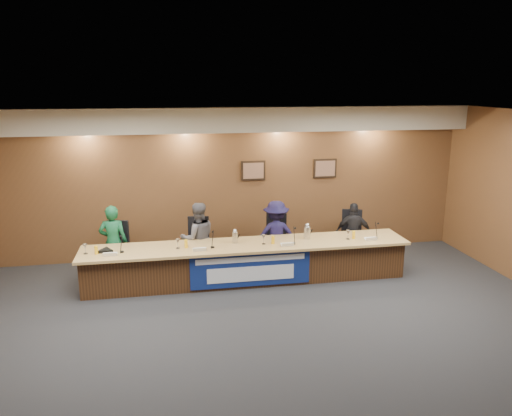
{
  "coord_description": "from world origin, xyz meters",
  "views": [
    {
      "loc": [
        -1.44,
        -6.4,
        3.67
      ],
      "look_at": [
        0.23,
        2.74,
        1.34
      ],
      "focal_mm": 35.0,
      "sensor_mm": 36.0,
      "label": 1
    }
  ],
  "objects_px": {
    "banner": "(251,269)",
    "panelist_b": "(198,238)",
    "panelist_a": "(113,242)",
    "office_chair_d": "(351,239)",
    "panelist_d": "(353,233)",
    "carafe_mid": "(235,237)",
    "office_chair_a": "(115,253)",
    "office_chair_b": "(198,248)",
    "office_chair_c": "(275,244)",
    "dais_body": "(247,263)",
    "panelist_c": "(276,235)",
    "speakerphone": "(106,251)",
    "carafe_right": "(307,233)"
  },
  "relations": [
    {
      "from": "office_chair_b",
      "to": "speakerphone",
      "type": "distance_m",
      "value": 1.85
    },
    {
      "from": "dais_body",
      "to": "panelist_a",
      "type": "height_order",
      "value": "panelist_a"
    },
    {
      "from": "banner",
      "to": "panelist_a",
      "type": "relative_size",
      "value": 1.52
    },
    {
      "from": "banner",
      "to": "office_chair_b",
      "type": "distance_m",
      "value": 1.4
    },
    {
      "from": "office_chair_a",
      "to": "carafe_mid",
      "type": "height_order",
      "value": "carafe_mid"
    },
    {
      "from": "panelist_d",
      "to": "carafe_mid",
      "type": "bearing_deg",
      "value": 26.68
    },
    {
      "from": "panelist_a",
      "to": "carafe_mid",
      "type": "relative_size",
      "value": 6.59
    },
    {
      "from": "office_chair_d",
      "to": "carafe_mid",
      "type": "xyz_separation_m",
      "value": [
        -2.55,
        -0.62,
        0.38
      ]
    },
    {
      "from": "dais_body",
      "to": "office_chair_b",
      "type": "relative_size",
      "value": 12.5
    },
    {
      "from": "panelist_d",
      "to": "office_chair_c",
      "type": "height_order",
      "value": "panelist_d"
    },
    {
      "from": "panelist_a",
      "to": "panelist_d",
      "type": "xyz_separation_m",
      "value": [
        4.82,
        0.0,
        -0.08
      ]
    },
    {
      "from": "dais_body",
      "to": "carafe_right",
      "type": "xyz_separation_m",
      "value": [
        1.18,
        0.05,
        0.52
      ]
    },
    {
      "from": "office_chair_c",
      "to": "carafe_mid",
      "type": "relative_size",
      "value": 2.18
    },
    {
      "from": "banner",
      "to": "office_chair_d",
      "type": "distance_m",
      "value": 2.58
    },
    {
      "from": "panelist_a",
      "to": "panelist_d",
      "type": "bearing_deg",
      "value": -173.43
    },
    {
      "from": "panelist_b",
      "to": "office_chair_c",
      "type": "xyz_separation_m",
      "value": [
        1.57,
        0.1,
        -0.24
      ]
    },
    {
      "from": "office_chair_a",
      "to": "office_chair_d",
      "type": "bearing_deg",
      "value": 20.52
    },
    {
      "from": "panelist_a",
      "to": "panelist_c",
      "type": "xyz_separation_m",
      "value": [
        3.17,
        0.0,
        -0.03
      ]
    },
    {
      "from": "panelist_a",
      "to": "panelist_c",
      "type": "height_order",
      "value": "panelist_a"
    },
    {
      "from": "carafe_right",
      "to": "office_chair_d",
      "type": "bearing_deg",
      "value": 28.24
    },
    {
      "from": "panelist_a",
      "to": "office_chair_d",
      "type": "distance_m",
      "value": 4.82
    },
    {
      "from": "dais_body",
      "to": "panelist_a",
      "type": "distance_m",
      "value": 2.57
    },
    {
      "from": "carafe_mid",
      "to": "office_chair_a",
      "type": "bearing_deg",
      "value": 164.58
    },
    {
      "from": "office_chair_b",
      "to": "office_chair_c",
      "type": "xyz_separation_m",
      "value": [
        1.57,
        0.0,
        0.0
      ]
    },
    {
      "from": "office_chair_b",
      "to": "panelist_b",
      "type": "bearing_deg",
      "value": -80.62
    },
    {
      "from": "banner",
      "to": "office_chair_d",
      "type": "height_order",
      "value": "banner"
    },
    {
      "from": "panelist_b",
      "to": "office_chair_c",
      "type": "bearing_deg",
      "value": 175.85
    },
    {
      "from": "banner",
      "to": "panelist_b",
      "type": "bearing_deg",
      "value": 131.7
    },
    {
      "from": "panelist_b",
      "to": "carafe_mid",
      "type": "height_order",
      "value": "panelist_b"
    },
    {
      "from": "office_chair_a",
      "to": "office_chair_c",
      "type": "height_order",
      "value": "same"
    },
    {
      "from": "banner",
      "to": "office_chair_c",
      "type": "relative_size",
      "value": 4.58
    },
    {
      "from": "speakerphone",
      "to": "office_chair_d",
      "type": "bearing_deg",
      "value": 8.32
    },
    {
      "from": "carafe_mid",
      "to": "carafe_right",
      "type": "bearing_deg",
      "value": 0.27
    },
    {
      "from": "office_chair_b",
      "to": "carafe_mid",
      "type": "bearing_deg",
      "value": -34.01
    },
    {
      "from": "panelist_a",
      "to": "office_chair_d",
      "type": "relative_size",
      "value": 3.02
    },
    {
      "from": "office_chair_a",
      "to": "office_chair_c",
      "type": "distance_m",
      "value": 3.17
    },
    {
      "from": "panelist_b",
      "to": "panelist_a",
      "type": "bearing_deg",
      "value": -7.8
    },
    {
      "from": "panelist_c",
      "to": "office_chair_d",
      "type": "distance_m",
      "value": 1.66
    },
    {
      "from": "banner",
      "to": "panelist_c",
      "type": "height_order",
      "value": "panelist_c"
    },
    {
      "from": "office_chair_c",
      "to": "panelist_d",
      "type": "bearing_deg",
      "value": 17.0
    },
    {
      "from": "banner",
      "to": "panelist_c",
      "type": "relative_size",
      "value": 1.57
    },
    {
      "from": "carafe_right",
      "to": "office_chair_a",
      "type": "bearing_deg",
      "value": 170.44
    },
    {
      "from": "panelist_b",
      "to": "office_chair_a",
      "type": "relative_size",
      "value": 2.99
    },
    {
      "from": "carafe_mid",
      "to": "office_chair_d",
      "type": "bearing_deg",
      "value": 13.74
    },
    {
      "from": "speakerphone",
      "to": "office_chair_c",
      "type": "bearing_deg",
      "value": 12.43
    },
    {
      "from": "dais_body",
      "to": "banner",
      "type": "height_order",
      "value": "banner"
    },
    {
      "from": "panelist_d",
      "to": "speakerphone",
      "type": "height_order",
      "value": "panelist_d"
    },
    {
      "from": "dais_body",
      "to": "speakerphone",
      "type": "xyz_separation_m",
      "value": [
        -2.56,
        -0.04,
        0.43
      ]
    },
    {
      "from": "dais_body",
      "to": "panelist_d",
      "type": "height_order",
      "value": "panelist_d"
    },
    {
      "from": "panelist_a",
      "to": "speakerphone",
      "type": "bearing_deg",
      "value": 89.66
    }
  ]
}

